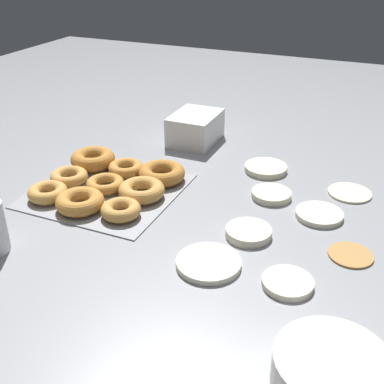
% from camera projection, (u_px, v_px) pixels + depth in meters
% --- Properties ---
extents(ground_plane, '(3.00, 3.00, 0.00)m').
position_uv_depth(ground_plane, '(230.00, 215.00, 1.00)').
color(ground_plane, gray).
extents(pancake_0, '(0.08, 0.08, 0.01)m').
position_uv_depth(pancake_0, '(351.00, 254.00, 0.87)').
color(pancake_0, '#B27F42').
rests_on(pancake_0, ground_plane).
extents(pancake_1, '(0.10, 0.10, 0.01)m').
position_uv_depth(pancake_1, '(266.00, 168.00, 1.19)').
color(pancake_1, beige).
rests_on(pancake_1, ground_plane).
extents(pancake_2, '(0.10, 0.10, 0.01)m').
position_uv_depth(pancake_2, '(350.00, 192.00, 1.08)').
color(pancake_2, beige).
rests_on(pancake_2, ground_plane).
extents(pancake_3, '(0.09, 0.09, 0.01)m').
position_uv_depth(pancake_3, '(288.00, 283.00, 0.80)').
color(pancake_3, beige).
rests_on(pancake_3, ground_plane).
extents(pancake_4, '(0.09, 0.09, 0.01)m').
position_uv_depth(pancake_4, '(271.00, 194.00, 1.07)').
color(pancake_4, beige).
rests_on(pancake_4, ground_plane).
extents(pancake_5, '(0.12, 0.12, 0.01)m').
position_uv_depth(pancake_5, '(209.00, 263.00, 0.85)').
color(pancake_5, silver).
rests_on(pancake_5, ground_plane).
extents(pancake_6, '(0.09, 0.09, 0.02)m').
position_uv_depth(pancake_6, '(249.00, 232.00, 0.93)').
color(pancake_6, beige).
rests_on(pancake_6, ground_plane).
extents(pancake_7, '(0.10, 0.10, 0.01)m').
position_uv_depth(pancake_7, '(319.00, 214.00, 1.00)').
color(pancake_7, silver).
rests_on(pancake_7, ground_plane).
extents(donut_tray, '(0.31, 0.32, 0.04)m').
position_uv_depth(donut_tray, '(108.00, 183.00, 1.10)').
color(donut_tray, '#93969B').
rests_on(donut_tray, ground_plane).
extents(batter_bowl, '(0.15, 0.15, 0.05)m').
position_uv_depth(batter_bowl, '(331.00, 372.00, 0.61)').
color(batter_bowl, silver).
rests_on(batter_bowl, ground_plane).
extents(container_stack, '(0.15, 0.12, 0.08)m').
position_uv_depth(container_stack, '(195.00, 128.00, 1.34)').
color(container_stack, white).
rests_on(container_stack, ground_plane).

